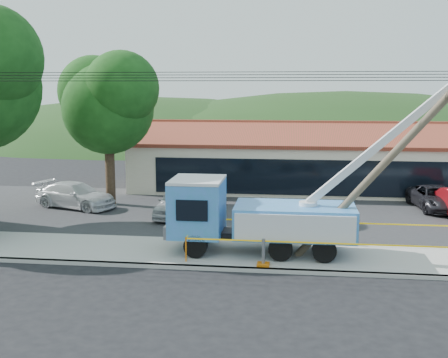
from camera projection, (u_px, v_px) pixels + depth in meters
name	position (u px, v px, depth m)	size (l,w,h in m)	color
ground	(185.00, 289.00, 19.46)	(120.00, 120.00, 0.00)	black
curb	(196.00, 267.00, 21.50)	(60.00, 0.25, 0.15)	#AFAAA3
sidewalk	(204.00, 253.00, 23.36)	(60.00, 4.00, 0.15)	#AFAAA3
parking_lot	(227.00, 212.00, 31.20)	(60.00, 12.00, 0.10)	#28282B
strip_mall	(299.00, 162.00, 38.22)	(22.50, 8.53, 4.67)	beige
tree_lot	(108.00, 99.00, 32.04)	(6.30, 5.60, 8.94)	#332316
hill_west	(155.00, 139.00, 75.16)	(78.40, 56.00, 28.00)	#1D3A15
hill_center	(344.00, 141.00, 72.06)	(89.60, 64.00, 32.00)	#1D3A15
utility_truck	(257.00, 214.00, 23.04)	(12.00, 4.07, 7.65)	black
leaning_pole	(390.00, 157.00, 21.71)	(6.58, 1.72, 7.60)	brown
caution_tape	(328.00, 237.00, 22.82)	(11.20, 3.42, 0.99)	orange
car_silver	(178.00, 218.00, 29.96)	(1.75, 4.34, 1.48)	silver
car_white	(76.00, 209.00, 32.09)	(2.01, 4.93, 1.43)	silver
car_dark	(435.00, 211.00, 31.58)	(2.17, 4.71, 1.31)	black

